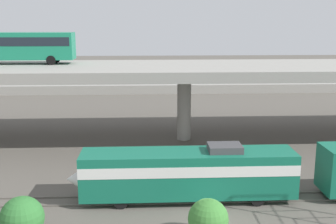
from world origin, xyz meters
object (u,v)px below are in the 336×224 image
object	(u,v)px
transit_bus_on_overpass	(18,45)
parked_car_2	(124,75)
train_locomotive	(178,172)
parked_car_6	(64,79)
parked_car_5	(211,74)
parked_car_4	(95,77)
parked_car_3	(239,76)
parked_car_0	(270,75)
parked_car_1	(199,77)

from	to	relation	value
transit_bus_on_overpass	parked_car_2	distance (m)	36.43
train_locomotive	parked_car_6	size ratio (longest dim) A/B	3.89
parked_car_5	parked_car_4	bearing A→B (deg)	-172.80
parked_car_3	parked_car_0	bearing A→B (deg)	5.08
train_locomotive	parked_car_1	world-z (taller)	train_locomotive
transit_bus_on_overpass	parked_car_0	xyz separation A→B (m)	(37.72, 32.85, -7.87)
parked_car_1	parked_car_5	distance (m)	5.69
parked_car_3	parked_car_4	bearing A→B (deg)	179.25
parked_car_1	parked_car_6	size ratio (longest dim) A/B	0.99
transit_bus_on_overpass	parked_car_3	distance (m)	45.85
parked_car_0	parked_car_3	bearing A→B (deg)	5.08
parked_car_6	parked_car_5	bearing A→B (deg)	-168.87
parked_car_2	parked_car_4	xyz separation A→B (m)	(-5.33, -1.65, -0.00)
train_locomotive	parked_car_4	xyz separation A→B (m)	(-12.12, 50.82, 0.18)
parked_car_1	parked_car_4	size ratio (longest dim) A/B	1.03
parked_car_0	parked_car_3	xyz separation A→B (m)	(-6.16, -0.55, -0.00)
parked_car_5	parked_car_3	bearing A→B (deg)	-33.30
parked_car_4	parked_car_0	bearing A→B (deg)	0.31
parked_car_4	parked_car_5	distance (m)	22.79
parked_car_2	parked_car_4	size ratio (longest dim) A/B	1.12
parked_car_0	parked_car_5	bearing A→B (deg)	-13.59
transit_bus_on_overpass	parked_car_1	size ratio (longest dim) A/B	2.85
transit_bus_on_overpass	parked_car_5	distance (m)	45.11
parked_car_6	parked_car_0	bearing A→B (deg)	-175.86
train_locomotive	parked_car_0	world-z (taller)	train_locomotive
transit_bus_on_overpass	parked_car_2	bearing A→B (deg)	-105.30
train_locomotive	parked_car_5	size ratio (longest dim) A/B	3.79
transit_bus_on_overpass	parked_car_3	xyz separation A→B (m)	(31.56, 32.30, -7.87)
transit_bus_on_overpass	parked_car_1	distance (m)	39.53
train_locomotive	parked_car_3	bearing A→B (deg)	-106.97
parked_car_5	parked_car_2	bearing A→B (deg)	-175.99
parked_car_4	parked_car_6	xyz separation A→B (m)	(-5.34, -2.64, -0.00)
parked_car_0	parked_car_3	size ratio (longest dim) A/B	1.06
train_locomotive	parked_car_3	distance (m)	52.75
parked_car_3	parked_car_5	distance (m)	5.86
train_locomotive	transit_bus_on_overpass	size ratio (longest dim) A/B	1.37
parked_car_2	parked_car_4	world-z (taller)	same
transit_bus_on_overpass	parked_car_6	bearing A→B (deg)	-87.54
transit_bus_on_overpass	parked_car_0	distance (m)	50.63
parked_car_0	parked_car_5	size ratio (longest dim) A/B	1.05
transit_bus_on_overpass	parked_car_5	xyz separation A→B (m)	(26.66, 35.52, -7.87)
train_locomotive	parked_car_3	world-z (taller)	train_locomotive
transit_bus_on_overpass	parked_car_3	size ratio (longest dim) A/B	2.78
parked_car_0	parked_car_2	distance (m)	28.37
train_locomotive	parked_car_2	distance (m)	52.90
train_locomotive	transit_bus_on_overpass	bearing A→B (deg)	-48.30
train_locomotive	parked_car_2	size ratio (longest dim) A/B	3.60
train_locomotive	parked_car_6	world-z (taller)	train_locomotive
train_locomotive	parked_car_5	xyz separation A→B (m)	(10.49, 53.67, 0.18)
parked_car_0	transit_bus_on_overpass	bearing A→B (deg)	41.05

